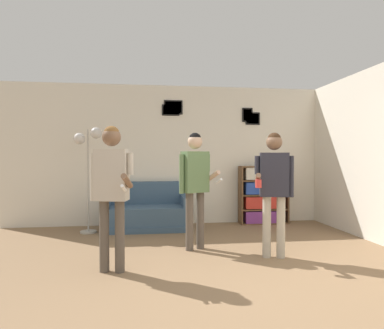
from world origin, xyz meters
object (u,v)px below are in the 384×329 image
at_px(person_player_foreground_left, 112,183).
at_px(person_watcher_holding_cup, 274,181).
at_px(floor_lamp, 88,152).
at_px(person_player_foreground_center, 195,178).
at_px(couch, 146,213).
at_px(bookshelf, 263,195).

distance_m(person_player_foreground_left, person_watcher_holding_cup, 2.05).
bearing_deg(floor_lamp, person_player_foreground_center, -37.89).
relative_size(couch, floor_lamp, 0.84).
bearing_deg(person_player_foreground_center, floor_lamp, 142.11).
bearing_deg(person_watcher_holding_cup, couch, 129.26).
bearing_deg(couch, person_player_foreground_left, -99.20).
bearing_deg(person_player_foreground_left, person_player_foreground_center, 37.30).
height_order(person_player_foreground_center, person_watcher_holding_cup, person_player_foreground_center).
height_order(person_player_foreground_left, person_watcher_holding_cup, person_player_foreground_left).
relative_size(bookshelf, floor_lamp, 0.62).
height_order(couch, person_watcher_holding_cup, person_watcher_holding_cup).
bearing_deg(floor_lamp, person_watcher_holding_cup, -34.67).
relative_size(floor_lamp, person_player_foreground_left, 1.10).
height_order(bookshelf, person_player_foreground_left, person_player_foreground_left).
distance_m(floor_lamp, person_player_foreground_center, 2.17).
distance_m(bookshelf, person_player_foreground_center, 2.39).
xyz_separation_m(couch, person_watcher_holding_cup, (1.66, -2.03, 0.71)).
height_order(couch, person_player_foreground_center, person_player_foreground_center).
bearing_deg(person_player_foreground_left, person_watcher_holding_cup, 8.28).
bearing_deg(person_watcher_holding_cup, person_player_foreground_center, 151.60).
height_order(floor_lamp, person_watcher_holding_cup, floor_lamp).
relative_size(bookshelf, person_watcher_holding_cup, 0.70).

